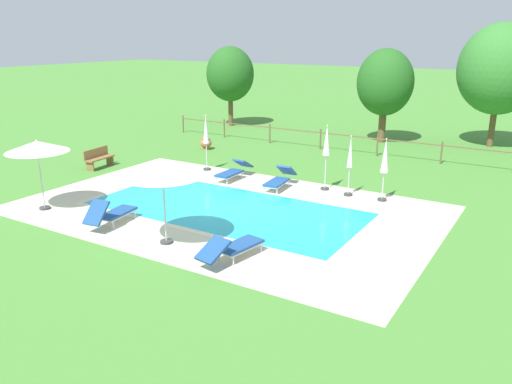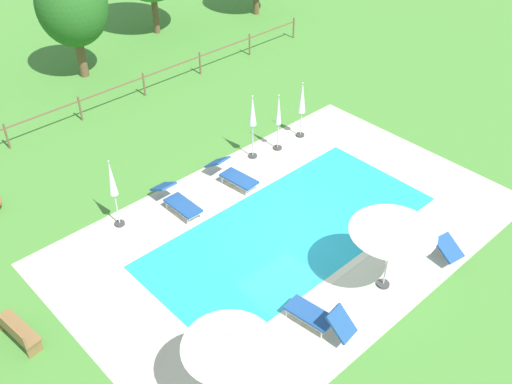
{
  "view_description": "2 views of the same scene",
  "coord_description": "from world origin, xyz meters",
  "px_view_note": "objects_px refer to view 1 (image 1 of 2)",
  "views": [
    {
      "loc": [
        9.46,
        -13.59,
        5.69
      ],
      "look_at": [
        0.88,
        0.5,
        0.6
      ],
      "focal_mm": 35.88,
      "sensor_mm": 36.0,
      "label": 1
    },
    {
      "loc": [
        -10.26,
        -9.47,
        12.11
      ],
      "look_at": [
        0.02,
        1.55,
        0.64
      ],
      "focal_mm": 41.79,
      "sensor_mm": 36.0,
      "label": 2
    }
  ],
  "objects_px": {
    "sun_lounger_north_far": "(280,179)",
    "sun_lounger_north_near_steps": "(233,171)",
    "patio_umbrella_closed_row_mid_east": "(350,159)",
    "wooden_bench_lawn_side": "(99,158)",
    "sun_lounger_north_end": "(233,247)",
    "tree_west_mid": "(230,74)",
    "patio_umbrella_closed_row_west": "(385,160)",
    "patio_umbrella_open_by_bench": "(163,171)",
    "patio_umbrella_closed_row_centre": "(326,146)",
    "tree_far_west": "(385,83)",
    "terracotta_urn_near_fence": "(206,143)",
    "sun_lounger_north_mid": "(111,213)",
    "patio_umbrella_open_foreground": "(37,147)",
    "tree_east_mid": "(500,69)",
    "patio_umbrella_closed_row_mid_west": "(206,134)"
  },
  "relations": [
    {
      "from": "patio_umbrella_open_foreground",
      "to": "terracotta_urn_near_fence",
      "type": "xyz_separation_m",
      "value": [
        -0.99,
        10.48,
        -1.83
      ]
    },
    {
      "from": "patio_umbrella_open_foreground",
      "to": "patio_umbrella_open_by_bench",
      "type": "xyz_separation_m",
      "value": [
        5.51,
        -0.12,
        -0.03
      ]
    },
    {
      "from": "wooden_bench_lawn_side",
      "to": "patio_umbrella_open_by_bench",
      "type": "bearing_deg",
      "value": -31.41
    },
    {
      "from": "patio_umbrella_closed_row_mid_east",
      "to": "wooden_bench_lawn_side",
      "type": "xyz_separation_m",
      "value": [
        -11.03,
        -1.89,
        -0.91
      ]
    },
    {
      "from": "sun_lounger_north_near_steps",
      "to": "tree_east_mid",
      "type": "distance_m",
      "value": 15.26
    },
    {
      "from": "sun_lounger_north_far",
      "to": "patio_umbrella_closed_row_mid_west",
      "type": "bearing_deg",
      "value": 169.42
    },
    {
      "from": "sun_lounger_north_near_steps",
      "to": "patio_umbrella_open_by_bench",
      "type": "distance_m",
      "value": 7.17
    },
    {
      "from": "sun_lounger_north_end",
      "to": "terracotta_urn_near_fence",
      "type": "bearing_deg",
      "value": 129.66
    },
    {
      "from": "patio_umbrella_closed_row_mid_east",
      "to": "tree_far_west",
      "type": "xyz_separation_m",
      "value": [
        -2.12,
        10.25,
        1.85
      ]
    },
    {
      "from": "sun_lounger_north_end",
      "to": "sun_lounger_north_near_steps",
      "type": "bearing_deg",
      "value": 123.65
    },
    {
      "from": "patio_umbrella_closed_row_centre",
      "to": "patio_umbrella_closed_row_mid_east",
      "type": "relative_size",
      "value": 1.11
    },
    {
      "from": "sun_lounger_north_end",
      "to": "tree_far_west",
      "type": "relative_size",
      "value": 0.42
    },
    {
      "from": "sun_lounger_north_mid",
      "to": "wooden_bench_lawn_side",
      "type": "bearing_deg",
      "value": 140.62
    },
    {
      "from": "sun_lounger_north_far",
      "to": "tree_far_west",
      "type": "distance_m",
      "value": 11.11
    },
    {
      "from": "patio_umbrella_closed_row_west",
      "to": "terracotta_urn_near_fence",
      "type": "relative_size",
      "value": 3.7
    },
    {
      "from": "sun_lounger_north_end",
      "to": "tree_east_mid",
      "type": "bearing_deg",
      "value": 78.99
    },
    {
      "from": "sun_lounger_north_near_steps",
      "to": "patio_umbrella_open_by_bench",
      "type": "height_order",
      "value": "patio_umbrella_open_by_bench"
    },
    {
      "from": "tree_far_west",
      "to": "tree_west_mid",
      "type": "relative_size",
      "value": 1.0
    },
    {
      "from": "patio_umbrella_open_by_bench",
      "to": "wooden_bench_lawn_side",
      "type": "distance_m",
      "value": 9.85
    },
    {
      "from": "sun_lounger_north_near_steps",
      "to": "sun_lounger_north_mid",
      "type": "relative_size",
      "value": 1.04
    },
    {
      "from": "patio_umbrella_closed_row_centre",
      "to": "tree_far_west",
      "type": "distance_m",
      "value": 10.18
    },
    {
      "from": "sun_lounger_north_end",
      "to": "tree_far_west",
      "type": "distance_m",
      "value": 17.44
    },
    {
      "from": "tree_west_mid",
      "to": "terracotta_urn_near_fence",
      "type": "bearing_deg",
      "value": -66.04
    },
    {
      "from": "patio_umbrella_open_foreground",
      "to": "tree_east_mid",
      "type": "xyz_separation_m",
      "value": [
        11.44,
        18.94,
        1.84
      ]
    },
    {
      "from": "terracotta_urn_near_fence",
      "to": "tree_west_mid",
      "type": "relative_size",
      "value": 0.12
    },
    {
      "from": "sun_lounger_north_near_steps",
      "to": "sun_lounger_north_mid",
      "type": "height_order",
      "value": "sun_lounger_north_mid"
    },
    {
      "from": "sun_lounger_north_mid",
      "to": "patio_umbrella_closed_row_centre",
      "type": "bearing_deg",
      "value": 59.3
    },
    {
      "from": "patio_umbrella_closed_row_mid_east",
      "to": "tree_east_mid",
      "type": "xyz_separation_m",
      "value": [
        3.19,
        12.11,
        2.63
      ]
    },
    {
      "from": "sun_lounger_north_mid",
      "to": "tree_far_west",
      "type": "distance_m",
      "value": 17.45
    },
    {
      "from": "patio_umbrella_open_by_bench",
      "to": "tree_east_mid",
      "type": "distance_m",
      "value": 20.04
    },
    {
      "from": "patio_umbrella_open_by_bench",
      "to": "patio_umbrella_closed_row_mid_east",
      "type": "relative_size",
      "value": 1.04
    },
    {
      "from": "sun_lounger_north_far",
      "to": "patio_umbrella_open_foreground",
      "type": "xyz_separation_m",
      "value": [
        -5.62,
        -6.36,
        1.79
      ]
    },
    {
      "from": "patio_umbrella_closed_row_mid_east",
      "to": "sun_lounger_north_end",
      "type": "bearing_deg",
      "value": -94.19
    },
    {
      "from": "sun_lounger_north_far",
      "to": "terracotta_urn_near_fence",
      "type": "distance_m",
      "value": 7.79
    },
    {
      "from": "sun_lounger_north_far",
      "to": "tree_west_mid",
      "type": "bearing_deg",
      "value": 131.53
    },
    {
      "from": "sun_lounger_north_near_steps",
      "to": "tree_west_mid",
      "type": "bearing_deg",
      "value": 124.52
    },
    {
      "from": "sun_lounger_north_near_steps",
      "to": "patio_umbrella_closed_row_centre",
      "type": "relative_size",
      "value": 0.82
    },
    {
      "from": "patio_umbrella_closed_row_mid_west",
      "to": "tree_west_mid",
      "type": "distance_m",
      "value": 11.62
    },
    {
      "from": "patio_umbrella_open_by_bench",
      "to": "patio_umbrella_closed_row_centre",
      "type": "xyz_separation_m",
      "value": [
        1.7,
        7.18,
        -0.43
      ]
    },
    {
      "from": "tree_west_mid",
      "to": "patio_umbrella_closed_row_west",
      "type": "bearing_deg",
      "value": -37.39
    },
    {
      "from": "sun_lounger_north_far",
      "to": "patio_umbrella_closed_row_west",
      "type": "bearing_deg",
      "value": 7.65
    },
    {
      "from": "patio_umbrella_closed_row_west",
      "to": "terracotta_urn_near_fence",
      "type": "xyz_separation_m",
      "value": [
        -10.51,
        3.6,
        -1.16
      ]
    },
    {
      "from": "tree_west_mid",
      "to": "tree_east_mid",
      "type": "height_order",
      "value": "tree_east_mid"
    },
    {
      "from": "patio_umbrella_open_by_bench",
      "to": "patio_umbrella_closed_row_mid_east",
      "type": "distance_m",
      "value": 7.51
    },
    {
      "from": "patio_umbrella_open_by_bench",
      "to": "patio_umbrella_closed_row_mid_west",
      "type": "bearing_deg",
      "value": 118.55
    },
    {
      "from": "sun_lounger_north_mid",
      "to": "patio_umbrella_open_foreground",
      "type": "distance_m",
      "value": 3.56
    },
    {
      "from": "sun_lounger_north_far",
      "to": "sun_lounger_north_near_steps",
      "type": "bearing_deg",
      "value": 176.38
    },
    {
      "from": "patio_umbrella_open_by_bench",
      "to": "tree_far_west",
      "type": "distance_m",
      "value": 17.24
    },
    {
      "from": "patio_umbrella_closed_row_mid_west",
      "to": "patio_umbrella_closed_row_mid_east",
      "type": "relative_size",
      "value": 1.08
    },
    {
      "from": "patio_umbrella_closed_row_mid_west",
      "to": "patio_umbrella_closed_row_mid_east",
      "type": "height_order",
      "value": "patio_umbrella_closed_row_mid_west"
    }
  ]
}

